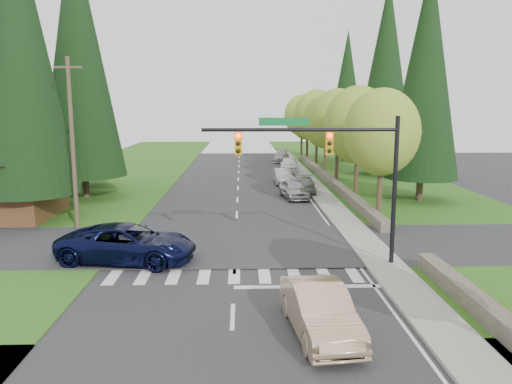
{
  "coord_description": "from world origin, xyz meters",
  "views": [
    {
      "loc": [
        0.34,
        -17.36,
        7.22
      ],
      "look_at": [
        1.08,
        8.23,
        2.8
      ],
      "focal_mm": 35.0,
      "sensor_mm": 36.0,
      "label": 1
    }
  ],
  "objects_px": {
    "parked_car_c": "(283,176)",
    "parked_car_e": "(282,156)",
    "sedan_champagne": "(320,310)",
    "parked_car_a": "(294,189)",
    "suv_navy": "(128,243)",
    "parked_car_d": "(289,165)",
    "parked_car_b": "(304,186)"
  },
  "relations": [
    {
      "from": "parked_car_a",
      "to": "parked_car_c",
      "type": "bearing_deg",
      "value": 84.13
    },
    {
      "from": "parked_car_c",
      "to": "parked_car_e",
      "type": "bearing_deg",
      "value": 84.22
    },
    {
      "from": "sedan_champagne",
      "to": "parked_car_d",
      "type": "bearing_deg",
      "value": 79.15
    },
    {
      "from": "suv_navy",
      "to": "parked_car_b",
      "type": "bearing_deg",
      "value": -20.61
    },
    {
      "from": "parked_car_d",
      "to": "parked_car_c",
      "type": "bearing_deg",
      "value": -94.31
    },
    {
      "from": "parked_car_b",
      "to": "parked_car_e",
      "type": "bearing_deg",
      "value": 95.19
    },
    {
      "from": "parked_car_a",
      "to": "parked_car_d",
      "type": "xyz_separation_m",
      "value": [
        1.12,
        15.72,
        0.09
      ]
    },
    {
      "from": "parked_car_a",
      "to": "parked_car_b",
      "type": "distance_m",
      "value": 2.55
    },
    {
      "from": "suv_navy",
      "to": "parked_car_d",
      "type": "height_order",
      "value": "suv_navy"
    },
    {
      "from": "parked_car_e",
      "to": "parked_car_a",
      "type": "bearing_deg",
      "value": -86.86
    },
    {
      "from": "suv_navy",
      "to": "parked_car_a",
      "type": "bearing_deg",
      "value": -21.16
    },
    {
      "from": "suv_navy",
      "to": "parked_car_a",
      "type": "xyz_separation_m",
      "value": [
        9.49,
        16.06,
        -0.14
      ]
    },
    {
      "from": "sedan_champagne",
      "to": "parked_car_a",
      "type": "relative_size",
      "value": 1.11
    },
    {
      "from": "parked_car_b",
      "to": "parked_car_c",
      "type": "height_order",
      "value": "parked_car_c"
    },
    {
      "from": "parked_car_d",
      "to": "parked_car_e",
      "type": "relative_size",
      "value": 0.97
    },
    {
      "from": "parked_car_b",
      "to": "parked_car_e",
      "type": "distance_m",
      "value": 23.94
    },
    {
      "from": "parked_car_a",
      "to": "parked_car_c",
      "type": "relative_size",
      "value": 1.03
    },
    {
      "from": "parked_car_a",
      "to": "parked_car_d",
      "type": "distance_m",
      "value": 15.76
    },
    {
      "from": "sedan_champagne",
      "to": "parked_car_e",
      "type": "distance_m",
      "value": 50.13
    },
    {
      "from": "parked_car_c",
      "to": "parked_car_d",
      "type": "xyz_separation_m",
      "value": [
        1.4,
        8.13,
        0.13
      ]
    },
    {
      "from": "suv_navy",
      "to": "parked_car_b",
      "type": "relative_size",
      "value": 1.4
    },
    {
      "from": "sedan_champagne",
      "to": "parked_car_e",
      "type": "height_order",
      "value": "sedan_champagne"
    },
    {
      "from": "parked_car_e",
      "to": "suv_navy",
      "type": "bearing_deg",
      "value": -98.5
    },
    {
      "from": "suv_navy",
      "to": "parked_car_c",
      "type": "xyz_separation_m",
      "value": [
        9.21,
        23.65,
        -0.19
      ]
    },
    {
      "from": "sedan_champagne",
      "to": "parked_car_d",
      "type": "xyz_separation_m",
      "value": [
        2.8,
        39.55,
        0.03
      ]
    },
    {
      "from": "parked_car_c",
      "to": "parked_car_e",
      "type": "height_order",
      "value": "parked_car_e"
    },
    {
      "from": "parked_car_b",
      "to": "parked_car_a",
      "type": "bearing_deg",
      "value": -110.84
    },
    {
      "from": "parked_car_a",
      "to": "sedan_champagne",
      "type": "bearing_deg",
      "value": -102.02
    },
    {
      "from": "parked_car_b",
      "to": "parked_car_c",
      "type": "distance_m",
      "value": 5.49
    },
    {
      "from": "sedan_champagne",
      "to": "parked_car_d",
      "type": "relative_size",
      "value": 1.0
    },
    {
      "from": "parked_car_b",
      "to": "parked_car_d",
      "type": "distance_m",
      "value": 13.43
    },
    {
      "from": "suv_navy",
      "to": "parked_car_e",
      "type": "xyz_separation_m",
      "value": [
        10.61,
        42.28,
        -0.16
      ]
    }
  ]
}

